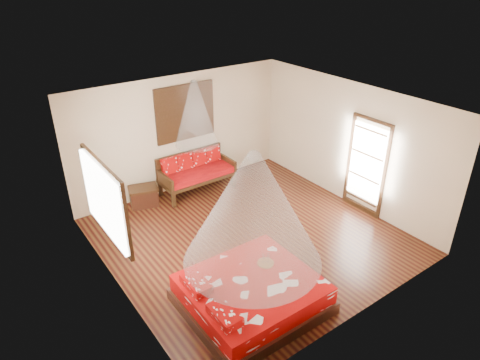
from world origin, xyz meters
The scene contains 10 objects.
room centered at (0.00, 0.00, 1.40)m, with size 5.54×5.54×2.84m.
bed centered at (-1.19, -1.60, 0.25)m, with size 2.13×1.93×0.64m.
daybed centered at (0.14, 2.38, 0.52)m, with size 1.80×0.80×0.95m.
storage_chest centered at (-1.21, 2.45, 0.23)m, with size 0.76×0.64×0.45m.
shutter_panel centered at (0.14, 2.72, 1.90)m, with size 1.52×0.06×1.32m.
window_left centered at (-2.71, 0.20, 1.70)m, with size 0.10×1.74×1.34m.
glazed_door centered at (2.72, -0.60, 1.07)m, with size 0.08×1.02×2.16m.
wine_tray centered at (-0.70, -1.37, 0.56)m, with size 0.28×0.28×0.22m.
mosquito_net_main centered at (-1.17, -1.60, 1.85)m, with size 2.13×2.13×1.80m, color white.
mosquito_net_daybed centered at (0.14, 2.25, 2.00)m, with size 0.99×0.99×1.50m, color white.
Camera 1 is at (-4.43, -5.80, 5.10)m, focal length 32.00 mm.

